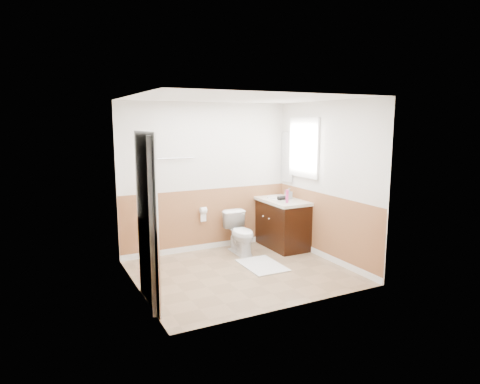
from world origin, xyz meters
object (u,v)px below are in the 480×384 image
toilet (240,233)px  lotion_bottle (287,196)px  bath_mat (262,265)px  vanity_cabinet (281,224)px  soap_dispenser (289,193)px

toilet → lotion_bottle: size_ratio=3.13×
toilet → bath_mat: bearing=-88.9°
bath_mat → toilet: bearing=90.0°
vanity_cabinet → lotion_bottle: size_ratio=5.00×
toilet → bath_mat: toilet is taller
bath_mat → soap_dispenser: soap_dispenser is taller
vanity_cabinet → toilet: bearing=-178.0°
lotion_bottle → soap_dispenser: size_ratio=1.14×
vanity_cabinet → soap_dispenser: (0.12, -0.06, 0.55)m
vanity_cabinet → lotion_bottle: (-0.10, -0.34, 0.56)m
toilet → vanity_cabinet: (0.81, 0.03, 0.06)m
bath_mat → lotion_bottle: lotion_bottle is taller
bath_mat → vanity_cabinet: size_ratio=0.73×
vanity_cabinet → lotion_bottle: bearing=-106.4°
soap_dispenser → lotion_bottle: bearing=-128.4°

